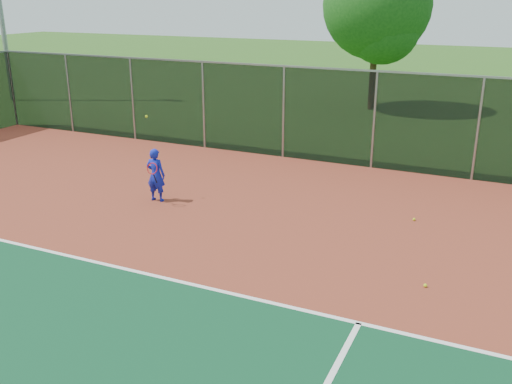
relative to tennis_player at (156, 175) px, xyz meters
The scene contains 6 objects.
court_apron 6.45m from the tennis_player, 46.33° to the right, with size 30.00×20.00×0.02m, color brown.
fence_back 7.00m from the tennis_player, 50.50° to the left, with size 30.00×0.06×3.03m.
tennis_player is the anchor object (origin of this frame).
practice_ball_2 6.63m from the tennis_player, 12.04° to the left, with size 0.07×0.07×0.07m, color #B9D018.
practice_ball_4 7.50m from the tennis_player, 14.70° to the right, with size 0.07×0.07×0.07m, color #B9D018.
tree_back_left 15.48m from the tennis_player, 81.74° to the left, with size 4.89×4.89×7.18m.
Camera 1 is at (3.86, -5.19, 5.21)m, focal length 40.00 mm.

